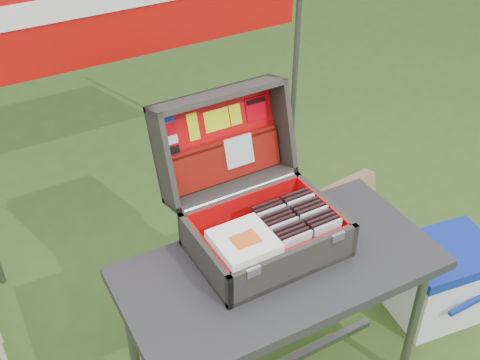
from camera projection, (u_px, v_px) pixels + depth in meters
table at (277, 331)px, 2.29m from camera, size 1.13×0.59×0.70m
table_top at (280, 268)px, 2.10m from camera, size 1.13×0.59×0.04m
table_leg_fr at (414, 322)px, 2.35m from camera, size 0.04×0.04×0.66m
table_leg_bl at (133, 346)px, 2.26m from camera, size 0.04×0.04×0.66m
table_leg_br at (344, 255)px, 2.66m from camera, size 0.04×0.04×0.66m
suitcase at (259, 188)px, 2.05m from camera, size 0.51×0.53×0.47m
suitcase_base_bottom at (266, 247)px, 2.14m from camera, size 0.51×0.37×0.02m
suitcase_base_wall_front at (294, 265)px, 1.99m from camera, size 0.51×0.02×0.14m
suitcase_base_wall_back at (242, 208)px, 2.23m from camera, size 0.51×0.02×0.14m
suitcase_base_wall_left at (204, 259)px, 2.01m from camera, size 0.02×0.37×0.14m
suitcase_base_wall_right at (324, 213)px, 2.21m from camera, size 0.02×0.37×0.14m
suitcase_liner_floor at (266, 245)px, 2.13m from camera, size 0.47×0.33×0.01m
suitcase_latch_left at (253, 272)px, 1.88m from camera, size 0.05×0.01×0.03m
suitcase_latch_right at (338, 237)px, 2.01m from camera, size 0.05×0.01×0.03m
suitcase_hinge at (241, 192)px, 2.19m from camera, size 0.46×0.02×0.02m
suitcase_lid_back at (218, 138)px, 2.23m from camera, size 0.51×0.12×0.36m
suitcase_lid_rim_far at (217, 95)px, 2.12m from camera, size 0.51×0.14×0.06m
suitcase_lid_rim_near at (232, 185)px, 2.25m from camera, size 0.51×0.14×0.06m
suitcase_lid_rim_left at (163, 160)px, 2.09m from camera, size 0.02×0.23×0.39m
suitcase_lid_rim_right at (282, 124)px, 2.28m from camera, size 0.02×0.23×0.39m
suitcase_lid_liner at (219, 138)px, 2.22m from camera, size 0.47×0.10×0.31m
suitcase_liner_wall_front at (292, 261)px, 1.99m from camera, size 0.47×0.01×0.12m
suitcase_liner_wall_back at (244, 208)px, 2.21m from camera, size 0.47×0.01×0.12m
suitcase_liner_wall_left at (208, 256)px, 2.01m from camera, size 0.01×0.33×0.12m
suitcase_liner_wall_right at (321, 212)px, 2.19m from camera, size 0.01×0.33×0.12m
suitcase_lid_pocket at (225, 161)px, 2.24m from camera, size 0.45×0.07×0.15m
suitcase_pocket_edge at (223, 143)px, 2.21m from camera, size 0.44×0.02×0.02m
suitcase_pocket_cd at (239, 151)px, 2.24m from camera, size 0.11×0.04×0.11m
lid_sticker_cc_a at (167, 118)px, 2.10m from camera, size 0.05×0.01×0.03m
lid_sticker_cc_b at (169, 129)px, 2.11m from camera, size 0.05×0.01×0.03m
lid_sticker_cc_c at (171, 140)px, 2.12m from camera, size 0.05×0.01×0.03m
lid_sticker_cc_d at (173, 151)px, 2.14m from camera, size 0.05×0.01×0.03m
lid_card_neon_tall at (193, 127)px, 2.15m from camera, size 0.04×0.03×0.10m
lid_card_neon_main at (217, 120)px, 2.19m from camera, size 0.10×0.02×0.08m
lid_card_neon_small at (235, 115)px, 2.22m from camera, size 0.05×0.02×0.08m
lid_sticker_band at (257, 109)px, 2.26m from camera, size 0.09×0.03×0.09m
lid_sticker_band_bar at (255, 101)px, 2.25m from camera, size 0.08×0.01×0.02m
cd_left_0 at (297, 251)px, 2.01m from camera, size 0.11×0.01×0.13m
cd_left_1 at (293, 247)px, 2.02m from camera, size 0.11×0.01×0.13m
cd_left_2 at (290, 243)px, 2.04m from camera, size 0.11×0.01×0.13m
cd_left_3 at (287, 240)px, 2.05m from camera, size 0.11×0.01×0.13m
cd_left_4 at (284, 237)px, 2.07m from camera, size 0.11×0.01×0.13m
cd_left_5 at (280, 233)px, 2.08m from camera, size 0.11×0.01×0.13m
cd_left_6 at (277, 230)px, 2.09m from camera, size 0.11×0.01×0.13m
cd_left_7 at (274, 227)px, 2.11m from camera, size 0.11×0.01×0.13m
cd_left_8 at (271, 224)px, 2.12m from camera, size 0.11×0.01×0.13m
cd_left_9 at (268, 220)px, 2.14m from camera, size 0.11×0.01×0.13m
cd_left_10 at (265, 217)px, 2.15m from camera, size 0.11×0.01×0.13m
cd_right_0 at (327, 238)px, 2.06m from camera, size 0.11×0.01×0.13m
cd_right_1 at (323, 235)px, 2.07m from camera, size 0.11×0.01×0.13m
cd_right_2 at (320, 232)px, 2.09m from camera, size 0.11×0.01×0.13m
cd_right_3 at (316, 228)px, 2.10m from camera, size 0.11×0.01×0.13m
cd_right_4 at (313, 225)px, 2.12m from camera, size 0.11×0.01×0.13m
cd_right_5 at (310, 222)px, 2.13m from camera, size 0.11×0.01×0.13m
cd_right_6 at (306, 219)px, 2.14m from camera, size 0.11×0.01×0.13m
cd_right_7 at (303, 216)px, 2.16m from camera, size 0.11×0.01×0.13m
cd_right_8 at (300, 213)px, 2.17m from camera, size 0.11×0.01×0.13m
cd_right_9 at (297, 210)px, 2.19m from camera, size 0.11×0.01×0.13m
cd_right_10 at (294, 207)px, 2.20m from camera, size 0.11×0.01×0.13m
songbook_0 at (244, 244)px, 1.96m from camera, size 0.19×0.19×0.00m
songbook_1 at (244, 243)px, 1.96m from camera, size 0.19×0.19×0.00m
songbook_2 at (244, 242)px, 1.96m from camera, size 0.19×0.19×0.00m
songbook_3 at (244, 241)px, 1.95m from camera, size 0.19×0.19×0.00m
songbook_4 at (244, 240)px, 1.95m from camera, size 0.19×0.19×0.00m
songbook_5 at (244, 238)px, 1.95m from camera, size 0.19×0.19×0.00m
songbook_graphic at (246, 239)px, 1.94m from camera, size 0.09×0.07×0.00m
cooler at (441, 280)px, 2.73m from camera, size 0.48×0.39×0.38m
cooler_body at (440, 284)px, 2.74m from camera, size 0.45×0.37×0.33m
cooler_lid at (448, 253)px, 2.63m from camera, size 0.48×0.39×0.05m
cooler_handle at (471, 303)px, 2.60m from camera, size 0.26×0.02×0.02m
cardboard_box at (341, 225)px, 2.99m from camera, size 0.44×0.21×0.45m
banner_post_right at (296, 51)px, 3.17m from camera, size 0.03×0.03×1.70m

